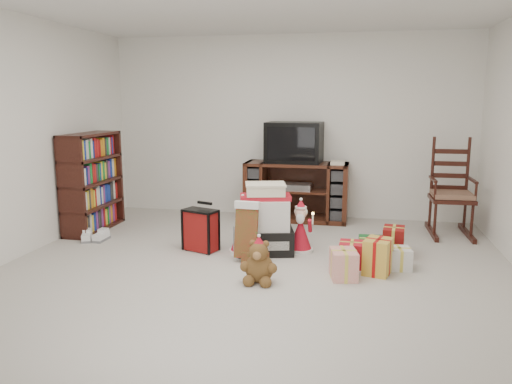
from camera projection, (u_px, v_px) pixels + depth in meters
room at (252, 142)px, 4.51m from camera, size 5.01×5.01×2.51m
tv_stand at (296, 191)px, 6.78m from camera, size 1.39×0.51×0.79m
bookshelf at (92, 184)px, 6.24m from camera, size 0.33×1.00×1.22m
rocking_chair at (450, 200)px, 6.09m from camera, size 0.51×0.82×1.22m
gift_pile at (265, 223)px, 5.34m from camera, size 0.67×0.55×0.74m
red_suitcase at (201, 230)px, 5.41m from camera, size 0.39×0.29×0.54m
stocking at (246, 231)px, 5.04m from camera, size 0.30×0.14×0.63m
teddy_bear at (259, 264)px, 4.48m from camera, size 0.26×0.23×0.39m
santa_figurine at (300, 232)px, 5.39m from camera, size 0.28×0.27×0.58m
mrs_claus_figurine at (243, 231)px, 5.33m from camera, size 0.31×0.29×0.63m
sneaker_pair at (94, 237)px, 5.83m from camera, size 0.32×0.28×0.09m
gift_cluster at (374, 254)px, 4.92m from camera, size 0.77×1.07×0.26m
crt_television at (294, 142)px, 6.71m from camera, size 0.76×0.57×0.54m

